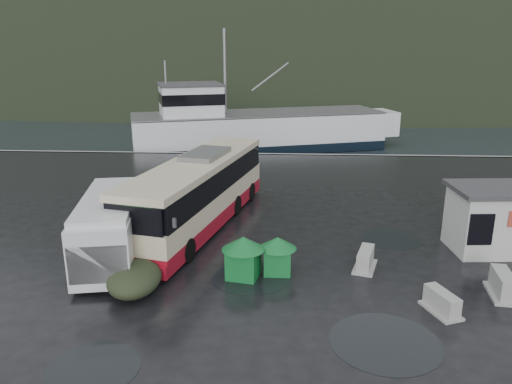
# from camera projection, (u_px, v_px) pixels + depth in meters

# --- Properties ---
(ground) EXTENTS (160.00, 160.00, 0.00)m
(ground) POSITION_uv_depth(u_px,v_px,m) (207.00, 265.00, 19.12)
(ground) COLOR black
(ground) RESTS_ON ground
(harbor_water) EXTENTS (300.00, 180.00, 0.02)m
(harbor_water) POSITION_uv_depth(u_px,v_px,m) (273.00, 77.00, 124.31)
(harbor_water) COLOR black
(harbor_water) RESTS_ON ground
(quay_edge) EXTENTS (160.00, 0.60, 1.50)m
(quay_edge) POSITION_uv_depth(u_px,v_px,m) (246.00, 154.00, 38.25)
(quay_edge) COLOR #999993
(quay_edge) RESTS_ON ground
(headland) EXTENTS (780.00, 540.00, 570.00)m
(headland) POSITION_uv_depth(u_px,v_px,m) (298.00, 59.00, 257.65)
(headland) COLOR black
(headland) RESTS_ON ground
(coach_bus) EXTENTS (5.61, 12.19, 3.34)m
(coach_bus) POSITION_uv_depth(u_px,v_px,m) (200.00, 225.00, 23.27)
(coach_bus) COLOR beige
(coach_bus) RESTS_ON ground
(white_van) EXTENTS (3.25, 6.53, 2.61)m
(white_van) POSITION_uv_depth(u_px,v_px,m) (114.00, 260.00, 19.61)
(white_van) COLOR silver
(white_van) RESTS_ON ground
(waste_bin_left) EXTENTS (1.01, 1.01, 1.40)m
(waste_bin_left) POSITION_uv_depth(u_px,v_px,m) (277.00, 272.00, 18.52)
(waste_bin_left) COLOR #12682C
(waste_bin_left) RESTS_ON ground
(waste_bin_right) EXTENTS (1.32, 1.32, 1.56)m
(waste_bin_right) POSITION_uv_depth(u_px,v_px,m) (244.00, 277.00, 18.17)
(waste_bin_right) COLOR #12682C
(waste_bin_right) RESTS_ON ground
(dome_tent) EXTENTS (1.96, 2.63, 0.99)m
(dome_tent) POSITION_uv_depth(u_px,v_px,m) (136.00, 292.00, 17.08)
(dome_tent) COLOR #262F1C
(dome_tent) RESTS_ON ground
(ticket_kiosk) EXTENTS (3.65, 2.88, 2.70)m
(ticket_kiosk) POSITION_uv_depth(u_px,v_px,m) (489.00, 250.00, 20.51)
(ticket_kiosk) COLOR beige
(ticket_kiosk) RESTS_ON ground
(jersey_barrier_a) EXTENTS (1.17, 1.58, 0.71)m
(jersey_barrier_a) POSITION_uv_depth(u_px,v_px,m) (440.00, 312.00, 15.80)
(jersey_barrier_a) COLOR #999993
(jersey_barrier_a) RESTS_ON ground
(jersey_barrier_b) EXTENTS (1.16, 1.65, 0.75)m
(jersey_barrier_b) POSITION_uv_depth(u_px,v_px,m) (365.00, 268.00, 18.87)
(jersey_barrier_b) COLOR #999993
(jersey_barrier_b) RESTS_ON ground
(jersey_barrier_c) EXTENTS (1.02, 1.73, 0.82)m
(jersey_barrier_c) POSITION_uv_depth(u_px,v_px,m) (501.00, 295.00, 16.83)
(jersey_barrier_c) COLOR #999993
(jersey_barrier_c) RESTS_ON ground
(fishing_trawler) EXTENTS (27.59, 13.91, 10.83)m
(fishing_trawler) POSITION_uv_depth(u_px,v_px,m) (259.00, 134.00, 46.40)
(fishing_trawler) COLOR silver
(fishing_trawler) RESTS_ON ground
(puddles) EXTENTS (12.17, 12.05, 0.01)m
(puddles) POSITION_uv_depth(u_px,v_px,m) (302.00, 298.00, 16.63)
(puddles) COLOR black
(puddles) RESTS_ON ground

